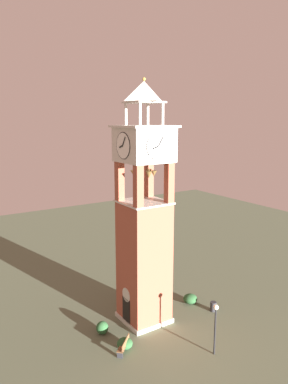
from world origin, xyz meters
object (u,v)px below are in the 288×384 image
at_px(park_bench, 124,345).
at_px(trash_bin, 213,306).
at_px(lamp_post, 215,320).
at_px(clock_tower, 144,227).

relative_size(park_bench, trash_bin, 1.84).
height_order(park_bench, lamp_post, lamp_post).
relative_size(clock_tower, lamp_post, 5.11).
distance_m(park_bench, trash_bin, 9.03).
bearing_deg(trash_bin, clock_tower, -110.52).
xyz_separation_m(lamp_post, trash_bin, (-4.25, 3.96, -2.15)).
bearing_deg(lamp_post, trash_bin, 137.03).
bearing_deg(clock_tower, trash_bin, 69.48).
bearing_deg(trash_bin, lamp_post, -42.97).
distance_m(clock_tower, lamp_post, 8.31).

